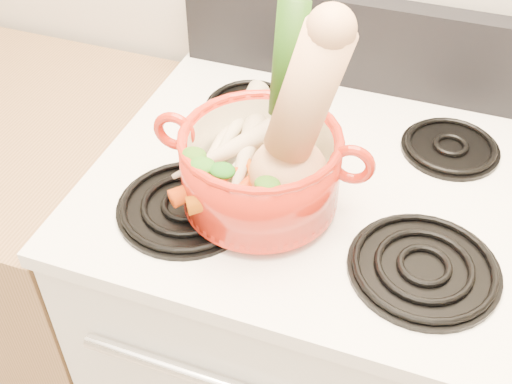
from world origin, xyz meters
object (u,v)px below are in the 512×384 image
(stove_body, at_px, (310,341))
(squash, at_px, (307,123))
(leek, at_px, (284,100))
(dutch_oven, at_px, (260,168))

(stove_body, relative_size, squash, 3.07)
(squash, distance_m, leek, 0.06)
(dutch_oven, xyz_separation_m, squash, (0.07, -0.01, 0.11))
(leek, bearing_deg, stove_body, 56.38)
(dutch_oven, relative_size, leek, 0.81)
(leek, bearing_deg, dutch_oven, -139.63)
(stove_body, xyz_separation_m, leek, (-0.05, -0.09, 0.69))
(dutch_oven, relative_size, squash, 0.82)
(squash, xyz_separation_m, leek, (-0.05, 0.04, 0.00))
(squash, height_order, leek, squash)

